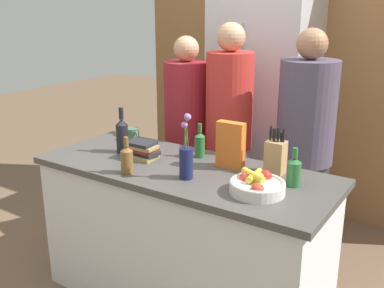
{
  "coord_description": "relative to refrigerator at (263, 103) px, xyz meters",
  "views": [
    {
      "loc": [
        1.39,
        -2.02,
        1.79
      ],
      "look_at": [
        0.0,
        0.09,
        1.01
      ],
      "focal_mm": 42.0,
      "sensor_mm": 36.0,
      "label": 1
    }
  ],
  "objects": [
    {
      "name": "kitchen_island",
      "position": [
        0.14,
        -1.37,
        -0.56
      ],
      "size": [
        1.78,
        0.72,
        0.89
      ],
      "color": "silver",
      "rests_on": "ground_plane"
    },
    {
      "name": "back_wall_wood",
      "position": [
        0.14,
        0.36,
        0.29
      ],
      "size": [
        2.98,
        0.12,
        2.6
      ],
      "color": "olive",
      "rests_on": "ground_plane"
    },
    {
      "name": "refrigerator",
      "position": [
        0.0,
        0.0,
        0.0
      ],
      "size": [
        0.78,
        0.62,
        2.01
      ],
      "color": "#B7B7BC",
      "rests_on": "ground_plane"
    },
    {
      "name": "fruit_bowl",
      "position": [
        0.65,
        -1.47,
        -0.08
      ],
      "size": [
        0.28,
        0.28,
        0.1
      ],
      "color": "silver",
      "rests_on": "kitchen_island"
    },
    {
      "name": "knife_block",
      "position": [
        0.62,
        -1.17,
        -0.02
      ],
      "size": [
        0.1,
        0.09,
        0.27
      ],
      "color": "tan",
      "rests_on": "kitchen_island"
    },
    {
      "name": "flower_vase",
      "position": [
        0.25,
        -1.51,
        -0.01
      ],
      "size": [
        0.08,
        0.08,
        0.36
      ],
      "color": "#191E4C",
      "rests_on": "kitchen_island"
    },
    {
      "name": "cereal_box",
      "position": [
        0.36,
        -1.22,
        0.01
      ],
      "size": [
        0.17,
        0.07,
        0.27
      ],
      "color": "orange",
      "rests_on": "kitchen_island"
    },
    {
      "name": "coffee_mug",
      "position": [
        -0.47,
        -1.11,
        -0.08
      ],
      "size": [
        0.12,
        0.09,
        0.08
      ],
      "color": "#42664C",
      "rests_on": "kitchen_island"
    },
    {
      "name": "book_stack",
      "position": [
        -0.17,
        -1.38,
        -0.07
      ],
      "size": [
        0.21,
        0.15,
        0.11
      ],
      "color": "#99844C",
      "rests_on": "kitchen_island"
    },
    {
      "name": "bottle_oil",
      "position": [
        0.11,
        -1.16,
        -0.04
      ],
      "size": [
        0.06,
        0.06,
        0.21
      ],
      "color": "#286633",
      "rests_on": "kitchen_island"
    },
    {
      "name": "bottle_vinegar",
      "position": [
        0.77,
        -1.29,
        -0.04
      ],
      "size": [
        0.07,
        0.07,
        0.21
      ],
      "color": "#286633",
      "rests_on": "kitchen_island"
    },
    {
      "name": "bottle_wine",
      "position": [
        -0.08,
        -1.62,
        -0.04
      ],
      "size": [
        0.07,
        0.07,
        0.21
      ],
      "color": "brown",
      "rests_on": "kitchen_island"
    },
    {
      "name": "bottle_water",
      "position": [
        -0.35,
        -1.35,
        -0.01
      ],
      "size": [
        0.08,
        0.08,
        0.29
      ],
      "color": "black",
      "rests_on": "kitchen_island"
    },
    {
      "name": "person_at_sink",
      "position": [
        -0.31,
        -0.68,
        -0.12
      ],
      "size": [
        0.33,
        0.33,
        1.58
      ],
      "rotation": [
        0.0,
        0.0,
        -0.22
      ],
      "color": "#383842",
      "rests_on": "ground_plane"
    },
    {
      "name": "person_in_blue",
      "position": [
        0.05,
        -0.68,
        -0.06
      ],
      "size": [
        0.33,
        0.33,
        1.68
      ],
      "rotation": [
        0.0,
        0.0,
        0.37
      ],
      "color": "#383842",
      "rests_on": "ground_plane"
    },
    {
      "name": "person_in_red_tee",
      "position": [
        0.6,
        -0.65,
        -0.08
      ],
      "size": [
        0.37,
        0.37,
        1.66
      ],
      "rotation": [
        0.0,
        0.0,
        -0.5
      ],
      "color": "#383842",
      "rests_on": "ground_plane"
    }
  ]
}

